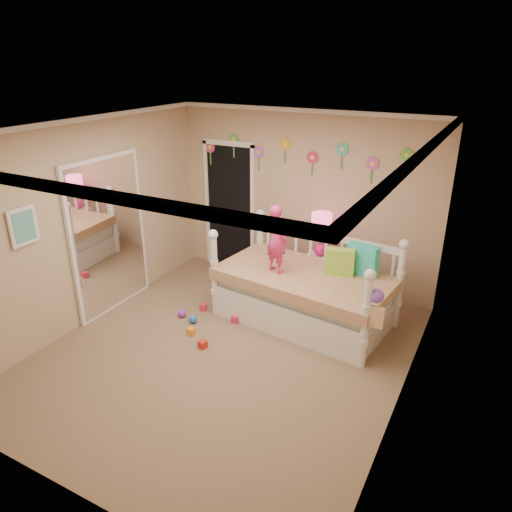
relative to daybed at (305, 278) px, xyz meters
The scene contains 18 objects.
floor 1.42m from the daybed, 113.29° to the right, with size 4.00×4.50×0.01m, color #7F684C.
ceiling 2.36m from the daybed, 113.29° to the right, with size 4.00×4.50×0.01m, color white.
back_wall 1.37m from the daybed, 115.17° to the left, with size 4.00×0.01×2.60m, color tan.
left_wall 2.85m from the daybed, 154.88° to the right, with size 0.01×4.50×2.60m, color tan.
right_wall 2.02m from the daybed, 38.16° to the right, with size 0.01×4.50×2.60m, color tan.
crown_molding 2.34m from the daybed, 113.29° to the right, with size 4.00×4.50×0.06m, color white, non-canonical shape.
daybed is the anchor object (origin of this frame).
pillow_turquoise 0.77m from the daybed, 25.24° to the left, with size 0.39×0.14×0.39m, color #26BDBE.
pillow_lime 0.49m from the daybed, 21.41° to the left, with size 0.37×0.13×0.35m, color #9AD541.
child 0.64m from the daybed, 159.88° to the right, with size 0.33×0.21×0.89m, color #EC357F.
nightstand 0.78m from the daybed, 95.59° to the left, with size 0.38×0.29×0.64m, color white.
table_lamp 0.85m from the daybed, 95.59° to the left, with size 0.28×0.28×0.63m.
closet_doorway 2.09m from the daybed, 148.86° to the left, with size 0.90×0.04×2.07m, color black.
flower_decals 1.80m from the daybed, 119.24° to the left, with size 3.40×0.02×0.50m, color #B2668C, non-canonical shape.
mirror_closet 2.65m from the daybed, 160.47° to the right, with size 0.07×1.30×2.10m, color white.
wall_picture 3.36m from the daybed, 140.04° to the right, with size 0.05×0.34×0.42m, color white.
hanging_bag 1.26m from the daybed, 30.55° to the right, with size 0.20×0.16×0.36m, color beige, non-canonical shape.
toy_scatter 1.51m from the daybed, 140.44° to the right, with size 0.80×1.30×0.11m, color #996666, non-canonical shape.
Camera 1 is at (2.58, -4.06, 3.28)m, focal length 33.69 mm.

